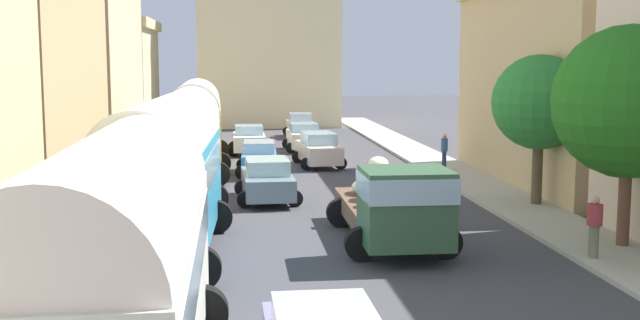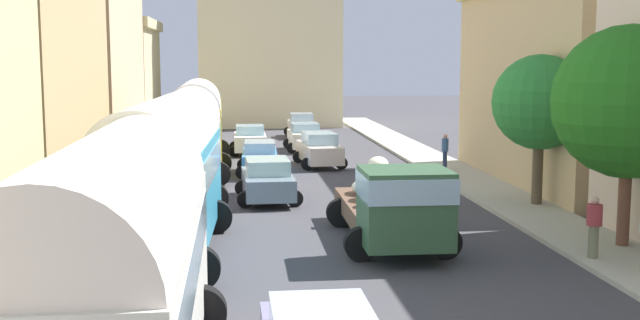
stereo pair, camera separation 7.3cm
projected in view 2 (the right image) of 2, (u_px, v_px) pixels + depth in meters
ground_plane at (302, 186)px, 32.74m from camera, size 154.00×154.00×0.00m
sidewalk_left at (125, 187)px, 31.96m from camera, size 2.50×70.00×0.14m
sidewalk_right at (471, 181)px, 33.50m from camera, size 2.50×70.00×0.14m
building_left_2 at (13, 25)px, 29.30m from camera, size 4.89×12.29×13.03m
building_left_3 at (81, 38)px, 42.94m from camera, size 5.17×13.48×12.72m
building_left_4 at (111, 76)px, 55.50m from camera, size 6.50×10.93×7.94m
building_right_2 at (574, 79)px, 32.76m from camera, size 6.38×13.78×8.76m
distant_church at (269, 28)px, 61.43m from camera, size 10.79×7.83×21.74m
parked_bus_0 at (112, 260)px, 11.74m from camera, size 3.37×9.15×4.16m
parked_bus_1 at (164, 170)px, 20.61m from camera, size 3.49×9.56×4.25m
parked_bus_2 at (186, 139)px, 29.49m from camera, size 3.30×9.19×4.09m
parked_bus_3 at (197, 119)px, 38.35m from camera, size 3.36×9.29×4.19m
cargo_truck_0 at (394, 203)px, 21.78m from camera, size 3.17×7.08×2.45m
car_0 at (319, 149)px, 38.52m from camera, size 2.46×4.35×1.66m
car_1 at (305, 137)px, 44.89m from camera, size 2.36×3.80×1.60m
car_2 at (301, 125)px, 52.54m from camera, size 2.27×3.69×1.62m
car_4 at (267, 180)px, 29.13m from camera, size 2.44×4.19×1.59m
car_5 at (260, 158)px, 35.69m from camera, size 2.23×4.08×1.54m
car_6 at (250, 140)px, 43.36m from camera, size 2.32×3.61×1.60m
pedestrian_1 at (445, 151)px, 35.90m from camera, size 0.32×0.32×1.84m
pedestrian_2 at (594, 226)px, 20.24m from camera, size 0.49×0.49×1.76m
roadside_tree_1 at (629, 102)px, 21.23m from camera, size 4.19×4.19×6.21m
roadside_tree_2 at (540, 103)px, 27.46m from camera, size 3.35×3.35×5.43m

